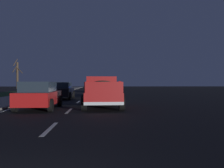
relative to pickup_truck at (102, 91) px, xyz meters
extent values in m
plane|color=black|center=(14.60, 1.75, -0.98)|extent=(144.00, 144.00, 0.00)
cube|color=gray|center=(14.60, 7.45, -0.92)|extent=(108.00, 4.00, 0.12)
cube|color=silver|center=(-6.94, 1.75, -0.98)|extent=(2.40, 0.14, 0.01)
cube|color=silver|center=(-1.84, 1.75, -0.98)|extent=(2.40, 0.14, 0.01)
cube|color=silver|center=(4.27, 1.75, -0.98)|extent=(2.40, 0.14, 0.01)
cube|color=silver|center=(11.21, 1.75, -0.98)|extent=(2.40, 0.14, 0.01)
cube|color=silver|center=(17.47, 1.75, -0.98)|extent=(2.40, 0.14, 0.01)
cube|color=silver|center=(24.32, 1.75, -0.98)|extent=(2.40, 0.14, 0.01)
cube|color=silver|center=(30.20, 1.75, -0.98)|extent=(2.40, 0.14, 0.01)
cube|color=silver|center=(36.27, 1.75, -0.98)|extent=(2.40, 0.14, 0.01)
cube|color=silver|center=(41.72, 1.75, -0.98)|extent=(2.40, 0.14, 0.01)
cube|color=silver|center=(47.89, 1.75, -0.98)|extent=(2.40, 0.14, 0.01)
cube|color=silver|center=(53.80, 1.75, -0.98)|extent=(2.40, 0.14, 0.01)
cube|color=silver|center=(59.08, 1.75, -0.98)|extent=(2.40, 0.14, 0.01)
cube|color=silver|center=(64.16, 1.75, -0.98)|extent=(2.40, 0.14, 0.01)
cube|color=silver|center=(14.60, 5.15, -0.98)|extent=(108.00, 0.14, 0.01)
cube|color=maroon|center=(-0.06, 0.00, -0.31)|extent=(5.46, 2.16, 0.60)
cube|color=maroon|center=(1.13, 0.03, 0.44)|extent=(2.21, 1.90, 0.90)
cube|color=#1E2833|center=(0.08, 0.00, 0.49)|extent=(0.08, 1.44, 0.50)
cube|color=maroon|center=(-1.16, 0.91, 0.27)|extent=(3.03, 0.17, 0.56)
cube|color=maroon|center=(-1.11, -0.97, 0.27)|extent=(3.03, 0.17, 0.56)
cube|color=maroon|center=(-2.72, -0.08, 0.27)|extent=(0.14, 1.88, 0.56)
cube|color=silver|center=(-2.72, -0.08, -0.53)|extent=(0.18, 2.00, 0.16)
cube|color=red|center=(-2.73, 0.72, 0.47)|extent=(0.06, 0.14, 0.20)
cube|color=red|center=(-2.68, -0.88, 0.47)|extent=(0.06, 0.14, 0.20)
ellipsoid|color=#4C422D|center=(-1.14, -0.03, 0.31)|extent=(2.64, 1.60, 0.64)
sphere|color=silver|center=(-0.65, 0.34, 0.17)|extent=(0.40, 0.40, 0.40)
sphere|color=beige|center=(-1.73, -0.35, 0.15)|extent=(0.34, 0.34, 0.34)
cylinder|color=black|center=(1.69, 1.05, -0.56)|extent=(0.84, 0.28, 0.84)
cylinder|color=black|center=(1.75, -0.95, -0.56)|extent=(0.84, 0.28, 0.84)
cylinder|color=black|center=(-1.87, 0.94, -0.56)|extent=(0.84, 0.28, 0.84)
cylinder|color=black|center=(-1.81, -1.05, -0.56)|extent=(0.84, 0.28, 0.84)
cube|color=navy|center=(23.49, 0.25, -0.35)|extent=(4.42, 1.84, 0.70)
cube|color=#1E2833|center=(23.24, 0.24, 0.28)|extent=(2.48, 1.61, 0.56)
cylinder|color=black|center=(24.98, 1.16, -0.64)|extent=(0.68, 0.22, 0.68)
cylinder|color=black|center=(25.00, -0.64, -0.64)|extent=(0.68, 0.22, 0.68)
cylinder|color=black|center=(21.99, 1.13, -0.64)|extent=(0.68, 0.22, 0.68)
cylinder|color=black|center=(22.01, -0.67, -0.64)|extent=(0.68, 0.22, 0.68)
cube|color=red|center=(21.34, 0.23, -0.30)|extent=(0.09, 1.51, 0.10)
cube|color=silver|center=(10.81, 0.05, -0.35)|extent=(4.43, 1.87, 0.70)
cube|color=#1E2833|center=(10.56, 0.06, 0.28)|extent=(2.49, 1.62, 0.56)
cylinder|color=black|center=(12.32, 0.93, -0.64)|extent=(0.68, 0.22, 0.68)
cylinder|color=black|center=(12.29, -0.87, -0.64)|extent=(0.68, 0.22, 0.68)
cylinder|color=black|center=(9.33, 0.97, -0.64)|extent=(0.68, 0.22, 0.68)
cylinder|color=black|center=(9.30, -0.83, -0.64)|extent=(0.68, 0.22, 0.68)
cube|color=red|center=(8.66, 0.08, -0.30)|extent=(0.10, 1.51, 0.10)
cube|color=black|center=(7.69, 3.53, -0.35)|extent=(4.40, 1.80, 0.70)
cube|color=#1E2833|center=(7.44, 3.53, 0.28)|extent=(2.46, 1.59, 0.56)
cylinder|color=black|center=(9.19, 4.43, -0.64)|extent=(0.68, 0.22, 0.68)
cylinder|color=black|center=(9.19, 2.63, -0.64)|extent=(0.68, 0.22, 0.68)
cylinder|color=black|center=(6.19, 4.43, -0.64)|extent=(0.68, 0.22, 0.68)
cylinder|color=black|center=(6.20, 2.63, -0.64)|extent=(0.68, 0.22, 0.68)
cube|color=red|center=(5.54, 3.53, -0.30)|extent=(0.08, 1.51, 0.10)
cube|color=maroon|center=(-0.76, 3.52, -0.35)|extent=(4.40, 1.81, 0.70)
cube|color=#1E2833|center=(-1.01, 3.52, 0.28)|extent=(2.47, 1.59, 0.56)
cylinder|color=black|center=(0.73, 4.42, -0.64)|extent=(0.68, 0.22, 0.68)
cylinder|color=black|center=(0.73, 2.62, -0.64)|extent=(0.68, 0.22, 0.68)
cylinder|color=black|center=(-2.26, 4.42, -0.64)|extent=(0.68, 0.22, 0.68)
cylinder|color=black|center=(-2.26, 2.62, -0.64)|extent=(0.68, 0.22, 0.68)
cube|color=red|center=(-2.91, 3.52, -0.30)|extent=(0.08, 1.51, 0.10)
cylinder|color=#423323|center=(18.86, 11.06, 1.13)|extent=(0.28, 0.28, 4.23)
cylinder|color=#423323|center=(18.20, 11.15, 2.37)|extent=(1.39, 0.30, 1.10)
cylinder|color=#423323|center=(19.13, 11.22, 2.39)|extent=(0.61, 0.43, 0.96)
cylinder|color=#423323|center=(18.59, 10.67, 2.17)|extent=(0.57, 0.89, 0.90)
cylinder|color=#423323|center=(18.74, 11.29, 3.20)|extent=(0.33, 0.55, 0.99)
camera|label=1|loc=(-15.05, 0.18, 0.50)|focal=39.87mm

